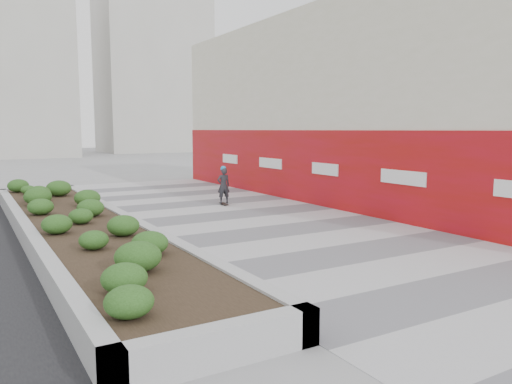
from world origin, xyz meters
TOP-DOWN VIEW (x-y plane):
  - ground at (0.00, 0.00)m, footprint 160.00×160.00m
  - walkway at (0.00, 3.00)m, footprint 8.00×36.00m
  - building at (6.98, 8.98)m, footprint 6.04×24.08m
  - planter at (-5.50, 7.00)m, footprint 3.00×18.00m
  - distant_bldg_north_r at (15.00, 60.00)m, footprint 14.00×10.00m
  - manhole_cover at (0.50, 3.00)m, footprint 0.44×0.44m
  - skateboarder at (0.77, 10.48)m, footprint 0.57×0.75m

SIDE VIEW (x-z plane):
  - ground at x=0.00m, z-range 0.00..0.00m
  - manhole_cover at x=0.50m, z-range 0.00..0.01m
  - walkway at x=0.00m, z-range 0.00..0.01m
  - planter at x=-5.50m, z-range -0.03..0.87m
  - skateboarder at x=0.77m, z-range 0.01..1.60m
  - building at x=6.98m, z-range -0.02..7.98m
  - distant_bldg_north_r at x=15.00m, z-range 0.00..24.00m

